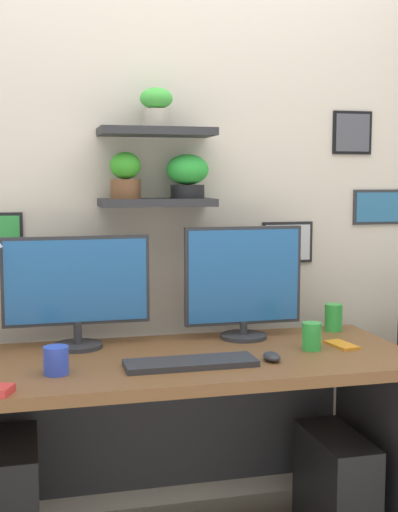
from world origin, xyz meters
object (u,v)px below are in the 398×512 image
keyboard (191,363)px  computer_tower_left (12,509)px  coffee_mug (56,360)px  monitor_left (77,288)px  computer_tower_right (335,490)px  cell_phone (342,345)px  pen_cup (312,336)px  computer_mouse (272,357)px  water_cup (333,317)px  monitor_right (243,282)px  desk (172,409)px

keyboard → computer_tower_left: size_ratio=0.92×
keyboard → coffee_mug: coffee_mug is taller
monitor_left → computer_tower_right: bearing=-16.0°
cell_phone → computer_tower_right: size_ratio=0.33×
pen_cup → computer_tower_right: 0.59m
computer_mouse → computer_tower_right: size_ratio=0.21×
pen_cup → water_cup: bearing=52.1°
monitor_left → cell_phone: (0.95, -0.22, -0.22)m
coffee_mug → computer_tower_right: coffee_mug is taller
monitor_right → computer_tower_left: bearing=-168.6°
monitor_right → cell_phone: monitor_right is taller
monitor_right → computer_tower_right: (0.28, -0.26, -0.76)m
monitor_right → pen_cup: monitor_right is taller
desk → monitor_left: size_ratio=3.15×
monitor_right → water_cup: 0.43m
monitor_left → keyboard: bearing=-44.9°
computer_tower_left → water_cup: bearing=9.3°
pen_cup → computer_tower_left: pen_cup is taller
water_cup → computer_tower_right: bearing=-111.4°
pen_cup → monitor_left: bearing=163.6°
computer_tower_left → computer_tower_right: (1.16, -0.09, -0.03)m
desk → monitor_left: 0.56m
keyboard → cell_phone: keyboard is taller
desk → coffee_mug: size_ratio=18.72×
water_cup → computer_tower_right: (-0.12, -0.29, -0.59)m
keyboard → coffee_mug: size_ratio=4.89×
water_cup → computer_tower_left: size_ratio=0.23×
desk → monitor_right: size_ratio=3.63×
keyboard → water_cup: size_ratio=4.00×
monitor_right → coffee_mug: (-0.73, -0.34, -0.18)m
computer_mouse → desk: bearing=148.7°
computer_mouse → water_cup: water_cup is taller
computer_mouse → water_cup: size_ratio=0.82×
cell_phone → computer_tower_left: cell_phone is taller
monitor_left → computer_tower_right: (0.92, -0.26, -0.76)m
cell_phone → pen_cup: size_ratio=1.40×
keyboard → cell_phone: 0.62m
water_cup → monitor_right: bearing=-175.4°
pen_cup → water_cup: 0.35m
pen_cup → computer_tower_left: bearing=176.6°
water_cup → cell_phone: bearing=-108.1°
desk → keyboard: (0.03, -0.18, 0.22)m
monitor_left → computer_tower_right: size_ratio=1.25×
cell_phone → pen_cup: 0.14m
cell_phone → pen_cup: (-0.13, -0.02, 0.05)m
computer_tower_right → cell_phone: bearing=51.9°
monitor_left → water_cup: bearing=1.8°
desk → computer_tower_right: desk is taller
cell_phone → pen_cup: pen_cup is taller
desk → computer_tower_left: bearing=-178.4°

